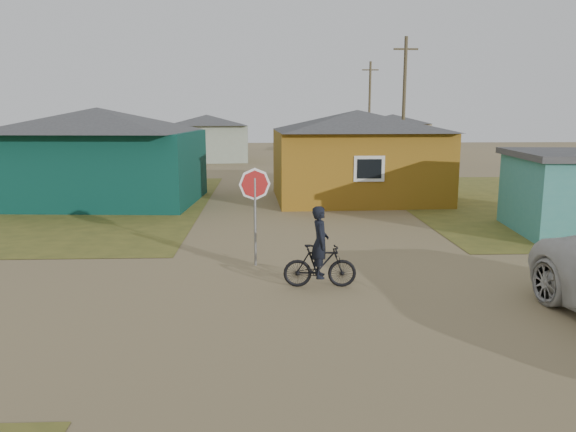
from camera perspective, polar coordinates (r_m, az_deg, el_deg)
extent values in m
plane|color=#8B7750|center=(11.31, 5.74, -9.26)|extent=(120.00, 120.00, 0.00)
cube|color=#09332C|center=(25.11, -18.54, 4.70)|extent=(8.40, 6.54, 3.00)
pyramid|color=#38383A|center=(25.01, -18.81, 9.26)|extent=(8.93, 7.08, 1.00)
cube|color=#8D6015|center=(24.97, 6.96, 5.14)|extent=(7.21, 6.24, 3.00)
pyramid|color=#38383A|center=(24.86, 7.06, 9.62)|extent=(7.72, 6.76, 0.90)
cube|color=silver|center=(21.98, 8.25, 4.77)|extent=(1.20, 0.06, 1.00)
cube|color=black|center=(21.95, 8.26, 4.77)|extent=(0.95, 0.04, 0.75)
cube|color=#96A18A|center=(44.81, -8.20, 7.35)|extent=(6.49, 5.60, 2.80)
pyramid|color=#38383A|center=(44.75, -8.26, 9.65)|extent=(7.04, 6.15, 0.80)
cube|color=tan|center=(51.89, 10.52, 7.70)|extent=(6.41, 5.50, 2.80)
pyramid|color=#38383A|center=(51.84, 10.59, 9.69)|extent=(6.95, 6.05, 0.80)
cube|color=#96A18A|center=(57.93, -14.99, 7.75)|extent=(5.75, 5.28, 2.70)
pyramid|color=#38383A|center=(57.88, -15.07, 9.43)|extent=(6.28, 5.81, 0.70)
cylinder|color=brown|center=(33.51, 11.68, 10.64)|extent=(0.20, 0.20, 8.00)
cube|color=brown|center=(33.69, 11.89, 16.26)|extent=(1.40, 0.10, 0.10)
cylinder|color=brown|center=(49.37, 8.27, 10.65)|extent=(0.20, 0.20, 8.00)
cube|color=brown|center=(49.49, 8.37, 14.48)|extent=(1.40, 0.10, 0.10)
cylinder|color=gray|center=(14.00, -3.36, -0.64)|extent=(0.06, 0.06, 2.22)
imported|color=black|center=(12.41, 3.26, -5.07)|extent=(1.62, 0.52, 0.97)
imported|color=black|center=(12.28, 3.28, -2.65)|extent=(0.40, 0.59, 1.59)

